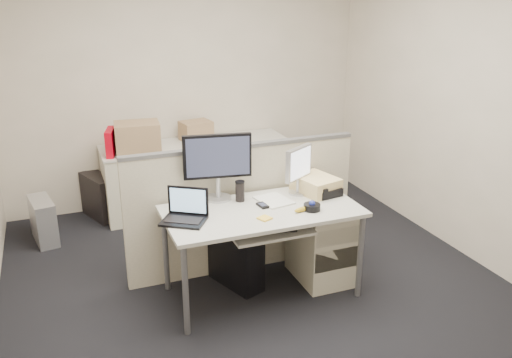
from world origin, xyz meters
name	(u,v)px	position (x,y,z in m)	size (l,w,h in m)	color
floor	(262,292)	(0.00, 0.00, -0.01)	(4.00, 4.50, 0.01)	black
wall_back	(186,82)	(0.00, 2.25, 1.35)	(4.00, 0.02, 2.70)	#C1B5A2
wall_front	(491,278)	(0.00, -2.25, 1.35)	(4.00, 0.02, 2.70)	#C1B5A2
wall_right	(479,109)	(2.00, 0.00, 1.35)	(0.02, 4.50, 2.70)	#C1B5A2
desk	(262,217)	(0.00, 0.00, 0.66)	(1.50, 0.75, 0.73)	beige
keyboard_tray	(271,232)	(0.00, -0.18, 0.62)	(0.62, 0.32, 0.02)	beige
drawer_pedestal	(321,242)	(0.55, 0.05, 0.33)	(0.40, 0.55, 0.65)	beige
cubicle_partition	(243,210)	(0.00, 0.45, 0.55)	(2.00, 0.06, 1.10)	beige
back_counter	(197,176)	(0.00, 1.93, 0.36)	(2.00, 0.60, 0.72)	beige
monitor_main	(218,167)	(-0.25, 0.32, 1.00)	(0.54, 0.21, 0.54)	black
monitor_small	(298,171)	(0.40, 0.20, 0.93)	(0.32, 0.16, 0.39)	#B7B7BC
laptop	(183,207)	(-0.62, -0.02, 0.85)	(0.31, 0.23, 0.23)	black
trackball	(312,207)	(0.35, -0.15, 0.75)	(0.13, 0.13, 0.05)	black
desk_phone	(327,191)	(0.60, 0.08, 0.76)	(0.21, 0.17, 0.07)	black
paper_stack	(274,200)	(0.15, 0.12, 0.74)	(0.23, 0.29, 0.01)	silver
sticky_pad	(265,218)	(-0.05, -0.18, 0.74)	(0.09, 0.09, 0.01)	yellow
travel_mug	(240,192)	(-0.10, 0.22, 0.81)	(0.07, 0.07, 0.16)	black
banana	(303,209)	(0.28, -0.15, 0.75)	(0.17, 0.04, 0.04)	gold
cellphone	(263,205)	(0.03, 0.05, 0.74)	(0.06, 0.12, 0.02)	black
manila_folders	(316,184)	(0.55, 0.18, 0.80)	(0.28, 0.36, 0.13)	#E5BE7C
keyboard	(263,227)	(-0.05, -0.14, 0.64)	(0.49, 0.17, 0.03)	black
pc_tower_desk	(236,259)	(-0.15, 0.20, 0.23)	(0.20, 0.50, 0.46)	black
pc_tower_spare_dark	(99,197)	(-1.05, 2.03, 0.23)	(0.20, 0.50, 0.46)	black
pc_tower_spare_silver	(43,221)	(-1.62, 1.63, 0.21)	(0.18, 0.46, 0.43)	#B7B7BC
cardboard_box_left	(138,139)	(-0.64, 1.81, 0.89)	(0.44, 0.33, 0.33)	#9A7F59
cardboard_box_right	(196,132)	(0.04, 2.05, 0.84)	(0.32, 0.25, 0.23)	#9A7F59
red_binder	(111,143)	(-0.90, 1.83, 0.86)	(0.07, 0.30, 0.28)	#BE0214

